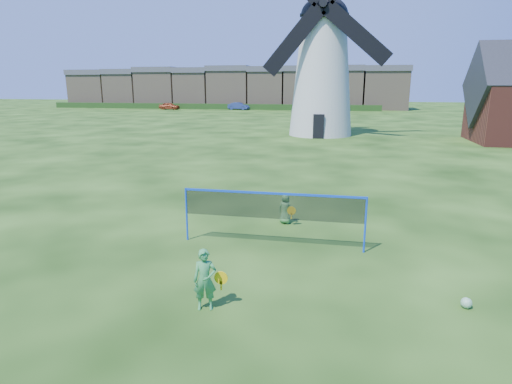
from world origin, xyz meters
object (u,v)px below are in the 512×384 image
at_px(badminton_net, 273,207).
at_px(player_boy, 286,209).
at_px(player_girl, 205,280).
at_px(car_right, 239,106).
at_px(car_left, 169,106).
at_px(windmill, 322,68).
at_px(play_ball, 466,303).

height_order(badminton_net, player_boy, badminton_net).
bearing_deg(player_girl, car_right, 88.01).
bearing_deg(car_left, windmill, -137.61).
xyz_separation_m(play_ball, car_right, (-21.05, 67.85, 0.53)).
distance_m(player_boy, car_left, 67.70).
bearing_deg(car_right, badminton_net, -153.18).
xyz_separation_m(player_boy, car_left, (-29.20, 61.07, 0.15)).
bearing_deg(player_girl, play_ball, -3.39).
height_order(badminton_net, car_left, badminton_net).
distance_m(badminton_net, car_right, 67.31).
distance_m(windmill, play_ball, 31.18).
bearing_deg(play_ball, car_left, 116.99).
xyz_separation_m(badminton_net, player_girl, (-0.76, -3.69, -0.51)).
height_order(play_ball, car_right, car_right).
height_order(player_boy, car_left, car_left).
relative_size(badminton_net, player_boy, 5.14).
distance_m(windmill, player_girl, 31.81).
height_order(player_girl, car_right, car_right).
bearing_deg(car_right, player_girl, -154.51).
bearing_deg(player_boy, car_right, -58.21).
relative_size(badminton_net, player_girl, 3.99).
height_order(badminton_net, car_right, badminton_net).
bearing_deg(player_boy, play_ball, 149.36).
height_order(badminton_net, player_girl, badminton_net).
xyz_separation_m(player_boy, play_ball, (4.30, -4.71, -0.38)).
bearing_deg(badminton_net, windmill, 90.28).
height_order(windmill, player_girl, windmill).
height_order(windmill, car_right, windmill).
bearing_deg(windmill, player_boy, -89.47).
xyz_separation_m(player_girl, car_left, (-28.34, 66.84, 0.00)).
bearing_deg(play_ball, badminton_net, 149.11).
bearing_deg(play_ball, player_boy, 132.43).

